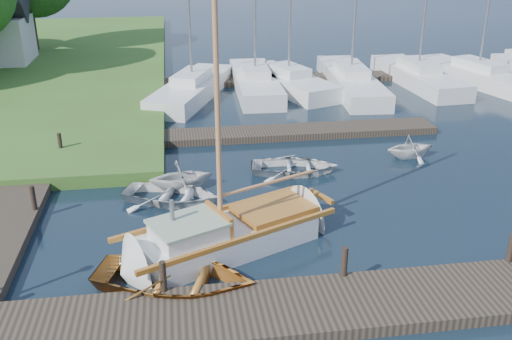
{
  "coord_description": "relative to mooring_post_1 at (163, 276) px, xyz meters",
  "views": [
    {
      "loc": [
        -2.5,
        -16.81,
        8.36
      ],
      "look_at": [
        0.0,
        0.0,
        1.2
      ],
      "focal_mm": 40.0,
      "sensor_mm": 36.0,
      "label": 1
    }
  ],
  "objects": [
    {
      "name": "marina_boat_4",
      "position": [
        14.7,
        19.29,
        -0.14
      ],
      "size": [
        2.78,
        8.87,
        10.67
      ],
      "rotation": [
        0.0,
        0.0,
        1.64
      ],
      "color": "silver",
      "rests_on": "ground"
    },
    {
      "name": "marina_boat_1",
      "position": [
        5.08,
        19.33,
        -0.14
      ],
      "size": [
        2.47,
        8.84,
        10.03
      ],
      "rotation": [
        0.0,
        0.0,
        1.54
      ],
      "color": "silver",
      "rests_on": "ground"
    },
    {
      "name": "marina_boat_5",
      "position": [
        18.22,
        18.87,
        -0.12
      ],
      "size": [
        4.54,
        9.26,
        12.31
      ],
      "rotation": [
        0.0,
        0.0,
        1.84
      ],
      "color": "silver",
      "rests_on": "ground"
    },
    {
      "name": "far_dock",
      "position": [
        5.0,
        11.5,
        -0.55
      ],
      "size": [
        14.0,
        1.6,
        0.3
      ],
      "primitive_type": "cube",
      "color": "black",
      "rests_on": "ground"
    },
    {
      "name": "tender_b",
      "position": [
        0.6,
        6.49,
        -0.12
      ],
      "size": [
        2.46,
        2.2,
        1.17
      ],
      "primitive_type": "imported",
      "rotation": [
        0.0,
        0.0,
        1.71
      ],
      "color": "silver",
      "rests_on": "ground"
    },
    {
      "name": "tender_d",
      "position": [
        9.68,
        8.23,
        -0.18
      ],
      "size": [
        2.14,
        1.91,
        1.04
      ],
      "primitive_type": "imported",
      "rotation": [
        0.0,
        0.0,
        1.68
      ],
      "color": "silver",
      "rests_on": "ground"
    },
    {
      "name": "mooring_post_2",
      "position": [
        4.5,
        0.0,
        0.0
      ],
      "size": [
        0.16,
        0.16,
        0.8
      ],
      "primitive_type": "cylinder",
      "color": "black",
      "rests_on": "near_dock"
    },
    {
      "name": "tender_c",
      "position": [
        4.8,
        7.37,
        -0.37
      ],
      "size": [
        3.57,
        2.82,
        0.67
      ],
      "primitive_type": "imported",
      "rotation": [
        0.0,
        0.0,
        1.4
      ],
      "color": "silver",
      "rests_on": "ground"
    },
    {
      "name": "marina_boat_2",
      "position": [
        6.95,
        19.09,
        -0.11
      ],
      "size": [
        4.58,
        7.83,
        12.66
      ],
      "rotation": [
        0.0,
        0.0,
        1.91
      ],
      "color": "silver",
      "rests_on": "ground"
    },
    {
      "name": "ground",
      "position": [
        3.0,
        5.0,
        -0.7
      ],
      "size": [
        160.0,
        160.0,
        0.0
      ],
      "primitive_type": "plane",
      "color": "black",
      "rests_on": "ground"
    },
    {
      "name": "pontoon",
      "position": [
        13.0,
        21.0,
        -0.55
      ],
      "size": [
        30.0,
        1.6,
        0.3
      ],
      "primitive_type": "cube",
      "color": "black",
      "rests_on": "ground"
    },
    {
      "name": "mooring_post_4",
      "position": [
        -4.0,
        5.0,
        0.0
      ],
      "size": [
        0.16,
        0.16,
        0.8
      ],
      "primitive_type": "cylinder",
      "color": "black",
      "rests_on": "left_dock"
    },
    {
      "name": "mooring_post_5",
      "position": [
        -4.0,
        10.0,
        0.0
      ],
      "size": [
        0.16,
        0.16,
        0.8
      ],
      "primitive_type": "cylinder",
      "color": "black",
      "rests_on": "left_dock"
    },
    {
      "name": "marina_boat_0",
      "position": [
        1.52,
        18.4,
        -0.14
      ],
      "size": [
        5.22,
        8.91,
        10.63
      ],
      "rotation": [
        0.0,
        0.0,
        1.2
      ],
      "color": "silver",
      "rests_on": "ground"
    },
    {
      "name": "mooring_post_3",
      "position": [
        9.0,
        0.0,
        0.0
      ],
      "size": [
        0.16,
        0.16,
        0.8
      ],
      "primitive_type": "cylinder",
      "color": "black",
      "rests_on": "near_dock"
    },
    {
      "name": "mooring_post_1",
      "position": [
        0.0,
        0.0,
        0.0
      ],
      "size": [
        0.16,
        0.16,
        0.8
      ],
      "primitive_type": "cylinder",
      "color": "black",
      "rests_on": "near_dock"
    },
    {
      "name": "left_dock",
      "position": [
        -5.0,
        7.0,
        -0.55
      ],
      "size": [
        2.2,
        18.0,
        0.3
      ],
      "primitive_type": "cube",
      "color": "black",
      "rests_on": "ground"
    },
    {
      "name": "tender_a",
      "position": [
        0.25,
        5.57,
        -0.36
      ],
      "size": [
        3.9,
        3.35,
        0.68
      ],
      "primitive_type": "imported",
      "rotation": [
        0.0,
        0.0,
        1.21
      ],
      "color": "silver",
      "rests_on": "ground"
    },
    {
      "name": "sailboat",
      "position": [
        1.92,
        2.35,
        -0.36
      ],
      "size": [
        7.32,
        4.77,
        9.83
      ],
      "rotation": [
        0.0,
        0.0,
        0.43
      ],
      "color": "silver",
      "rests_on": "ground"
    },
    {
      "name": "marina_boat_3",
      "position": [
        10.51,
        18.86,
        -0.14
      ],
      "size": [
        2.98,
        10.07,
        10.97
      ],
      "rotation": [
        0.0,
        0.0,
        1.49
      ],
      "color": "silver",
      "rests_on": "ground"
    },
    {
      "name": "dinghy",
      "position": [
        0.26,
        0.48,
        -0.28
      ],
      "size": [
        4.82,
        4.07,
        0.85
      ],
      "primitive_type": "imported",
      "rotation": [
        0.0,
        0.0,
        1.25
      ],
      "color": "#905019",
      "rests_on": "ground"
    },
    {
      "name": "near_dock",
      "position": [
        3.0,
        -1.0,
        -0.55
      ],
      "size": [
        18.0,
        2.2,
        0.3
      ],
      "primitive_type": "cube",
      "color": "black",
      "rests_on": "ground"
    }
  ]
}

